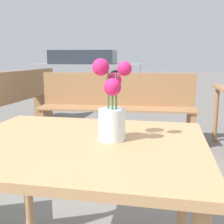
{
  "coord_description": "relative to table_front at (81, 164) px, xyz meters",
  "views": [
    {
      "loc": [
        0.32,
        -1.02,
        1.04
      ],
      "look_at": [
        0.12,
        0.04,
        0.83
      ],
      "focal_mm": 45.0,
      "sensor_mm": 36.0,
      "label": 1
    }
  ],
  "objects": [
    {
      "name": "bench_middle",
      "position": [
        -1.76,
        2.64,
        -0.14
      ],
      "size": [
        0.47,
        1.97,
        0.85
      ],
      "color": "#9E7047",
      "rests_on": "ground_plane"
    },
    {
      "name": "bench_near",
      "position": [
        -0.24,
        2.29,
        -0.15
      ],
      "size": [
        1.89,
        0.48,
        0.85
      ],
      "color": "#9E7047",
      "rests_on": "ground_plane"
    },
    {
      "name": "flower_vase",
      "position": [
        0.12,
        0.04,
        0.22
      ],
      "size": [
        0.16,
        0.15,
        0.32
      ],
      "color": "silver",
      "rests_on": "table_front"
    },
    {
      "name": "table_front",
      "position": [
        0.0,
        0.0,
        0.0
      ],
      "size": [
        0.98,
        0.8,
        0.72
      ],
      "color": "tan",
      "rests_on": "ground_plane"
    },
    {
      "name": "parked_car",
      "position": [
        -2.61,
        9.08,
        -0.02
      ],
      "size": [
        4.23,
        2.06,
        1.27
      ],
      "color": "gray",
      "rests_on": "ground_plane"
    }
  ]
}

